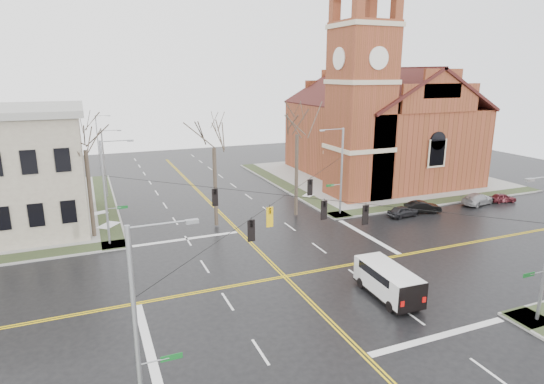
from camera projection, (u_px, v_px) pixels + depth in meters
name	position (u px, v px, depth m)	size (l,w,h in m)	color
ground	(285.00, 277.00, 33.39)	(120.00, 120.00, 0.00)	black
sidewalks	(285.00, 276.00, 33.37)	(80.00, 80.00, 0.17)	gray
road_markings	(285.00, 276.00, 33.39)	(100.00, 100.00, 0.01)	gold
church	(376.00, 118.00, 62.53)	(24.28, 27.48, 27.50)	brown
signal_pole_ne	(340.00, 169.00, 46.58)	(2.75, 0.22, 9.00)	gray
signal_pole_nw	(107.00, 190.00, 38.22)	(2.75, 0.22, 9.00)	gray
signal_pole_sw	(140.00, 327.00, 17.67)	(2.75, 0.22, 9.00)	gray
span_wires	(285.00, 195.00, 31.81)	(23.02, 23.02, 0.03)	black
traffic_signals	(289.00, 208.00, 31.40)	(8.21, 8.26, 1.30)	black
streetlight_north_a	(105.00, 161.00, 53.33)	(2.30, 0.20, 8.00)	gray
streetlight_north_b	(99.00, 139.00, 71.20)	(2.30, 0.20, 8.00)	gray
cargo_van	(386.00, 279.00, 30.29)	(2.35, 5.54, 2.07)	white
parked_car_a	(403.00, 211.00, 47.09)	(1.38, 3.44, 1.17)	black
parked_car_b	(423.00, 207.00, 48.43)	(1.33, 3.81, 1.26)	black
parked_car_c	(478.00, 199.00, 51.42)	(1.83, 4.51, 1.31)	#A1A1A3
parked_car_d	(503.00, 198.00, 52.38)	(1.24, 3.08, 1.05)	#52171E
tree_nw_far	(85.00, 144.00, 39.21)	(4.00, 4.00, 11.79)	#3C2F26
tree_nw_near	(214.00, 143.00, 42.14)	(4.00, 4.00, 11.35)	#3C2F26
tree_ne	(297.00, 129.00, 45.19)	(4.00, 4.00, 12.55)	#3C2F26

